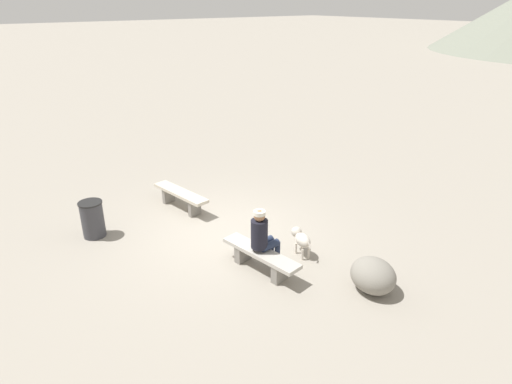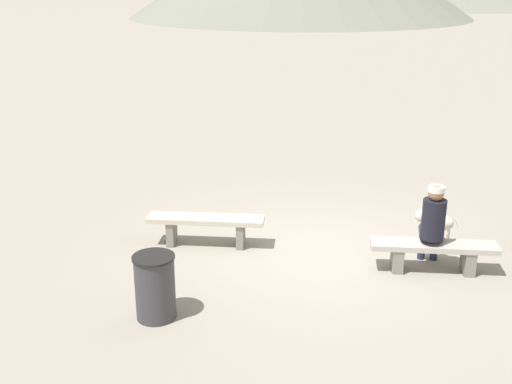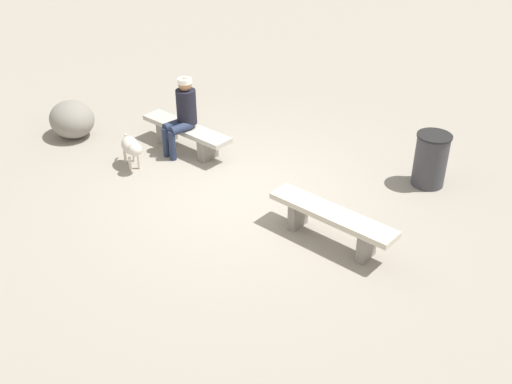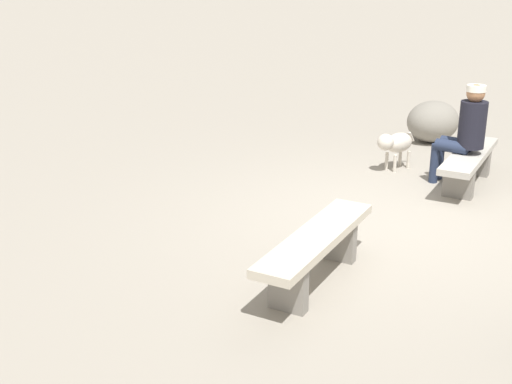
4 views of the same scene
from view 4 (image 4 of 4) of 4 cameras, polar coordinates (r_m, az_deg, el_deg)
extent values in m
cube|color=gray|center=(7.43, 11.35, -2.64)|extent=(210.00, 210.00, 0.06)
cube|color=gray|center=(5.44, 2.78, -8.21)|extent=(0.15, 0.33, 0.39)
cube|color=gray|center=(6.34, 7.12, -4.14)|extent=(0.15, 0.33, 0.39)
cube|color=beige|center=(5.78, 5.20, -3.92)|extent=(1.84, 0.62, 0.08)
cube|color=gray|center=(8.29, 16.97, 0.74)|extent=(0.20, 0.37, 0.35)
cube|color=gray|center=(9.22, 18.32, 2.48)|extent=(0.20, 0.37, 0.35)
cube|color=#B2ADA3|center=(8.70, 17.82, 3.00)|extent=(1.81, 0.62, 0.08)
cylinder|color=black|center=(8.56, 18.04, 5.51)|extent=(0.33, 0.33, 0.57)
sphere|color=#A3704C|center=(8.48, 18.31, 8.03)|extent=(0.22, 0.22, 0.22)
cylinder|color=silver|center=(8.47, 18.36, 8.43)|extent=(0.23, 0.23, 0.08)
cylinder|color=#232D47|center=(8.76, 16.79, 4.01)|extent=(0.17, 0.40, 0.15)
cylinder|color=#232D47|center=(8.89, 15.44, 2.66)|extent=(0.11, 0.11, 0.51)
cylinder|color=#232D47|center=(8.60, 16.41, 3.76)|extent=(0.17, 0.40, 0.15)
cylinder|color=#232D47|center=(8.73, 15.03, 2.39)|extent=(0.11, 0.11, 0.51)
ellipsoid|color=beige|center=(9.15, 12.14, 4.16)|extent=(0.49, 0.36, 0.26)
sphere|color=beige|center=(8.93, 11.04, 4.21)|extent=(0.22, 0.22, 0.22)
cylinder|color=beige|center=(9.07, 11.81, 2.41)|extent=(0.04, 0.04, 0.24)
cylinder|color=beige|center=(9.16, 11.12, 2.62)|extent=(0.04, 0.04, 0.24)
cylinder|color=beige|center=(9.28, 12.93, 2.72)|extent=(0.04, 0.04, 0.24)
cylinder|color=beige|center=(9.37, 12.24, 2.92)|extent=(0.04, 0.04, 0.24)
cylinder|color=beige|center=(9.34, 13.17, 4.64)|extent=(0.12, 0.06, 0.15)
ellipsoid|color=gray|center=(10.70, 14.91, 5.87)|extent=(0.96, 0.86, 0.63)
camera|label=1|loc=(13.96, 48.64, 22.35)|focal=30.82mm
camera|label=2|loc=(9.61, 79.06, 12.51)|focal=44.74mm
camera|label=3|loc=(8.00, -57.14, 25.95)|focal=42.55mm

